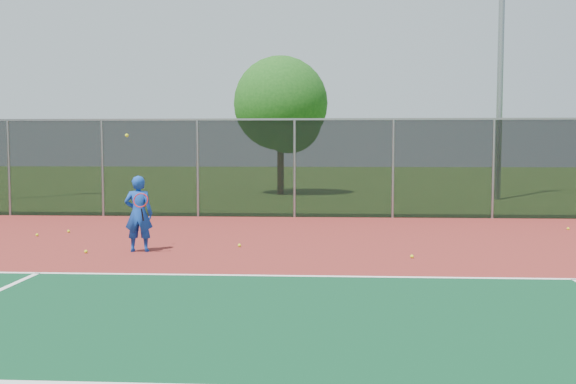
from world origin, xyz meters
The scene contains 12 objects.
ground centered at (0.00, 0.00, 0.00)m, with size 120.00×120.00×0.00m, color #315618.
court_apron centered at (0.00, 2.00, 0.01)m, with size 30.00×20.00×0.02m, color maroon.
fence_back centered at (0.00, 12.00, 1.56)m, with size 30.00×0.06×3.03m.
tennis_player centered at (-5.92, 5.36, 0.81)m, with size 0.61×0.63×2.44m.
practice_ball_0 centered at (-9.05, 7.44, 0.06)m, with size 0.07×0.07×0.07m, color yellow.
practice_ball_1 centered at (-3.92, 6.09, 0.06)m, with size 0.07×0.07×0.07m, color yellow.
practice_ball_2 centered at (-6.95, 5.10, 0.06)m, with size 0.07×0.07×0.07m, color yellow.
practice_ball_4 centered at (-0.37, 4.89, 0.06)m, with size 0.07×0.07×0.07m, color yellow.
practice_ball_5 centered at (4.27, 9.36, 0.06)m, with size 0.07×0.07×0.07m, color yellow.
practice_ball_6 centered at (-8.55, 8.13, 0.06)m, with size 0.07×0.07×0.07m, color yellow.
floodlight_n centered at (5.05, 19.17, 7.46)m, with size 0.90×0.40×13.34m.
tree_back_left centered at (-3.98, 21.50, 3.94)m, with size 4.27×4.27×6.27m.
Camera 1 is at (-2.10, -7.62, 2.21)m, focal length 40.00 mm.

